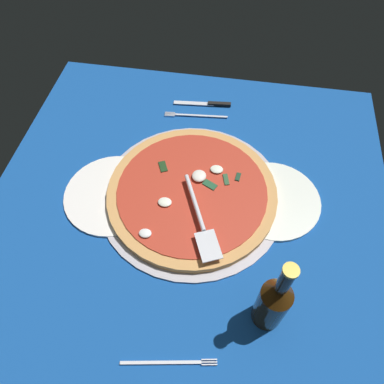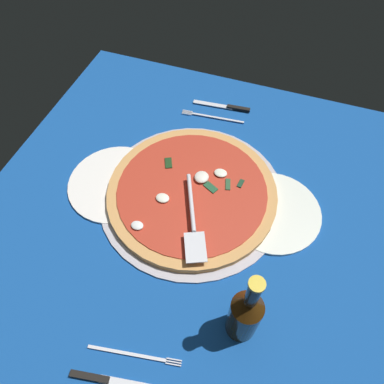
% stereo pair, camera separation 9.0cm
% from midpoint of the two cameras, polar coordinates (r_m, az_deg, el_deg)
% --- Properties ---
extents(ground_plane, '(0.99, 0.99, 0.01)m').
position_cam_midpoint_polar(ground_plane, '(0.91, 2.02, -2.01)').
color(ground_plane, '#144896').
extents(checker_pattern, '(0.99, 0.99, 0.00)m').
position_cam_midpoint_polar(checker_pattern, '(0.90, 2.02, -1.86)').
color(checker_pattern, silver).
rests_on(checker_pattern, ground_plane).
extents(pizza_pan, '(0.46, 0.46, 0.01)m').
position_cam_midpoint_polar(pizza_pan, '(0.91, 2.82, -0.71)').
color(pizza_pan, '#B2ADB7').
rests_on(pizza_pan, ground_plane).
extents(dinner_plate_left, '(0.24, 0.24, 0.01)m').
position_cam_midpoint_polar(dinner_plate_left, '(0.94, -9.13, 1.15)').
color(dinner_plate_left, white).
rests_on(dinner_plate_left, ground_plane).
extents(dinner_plate_right, '(0.23, 0.23, 0.01)m').
position_cam_midpoint_polar(dinner_plate_right, '(0.91, 15.27, -3.21)').
color(dinner_plate_right, white).
rests_on(dinner_plate_right, ground_plane).
extents(pizza, '(0.42, 0.42, 0.03)m').
position_cam_midpoint_polar(pizza, '(0.90, 2.85, -0.21)').
color(pizza, tan).
rests_on(pizza, pizza_pan).
extents(pizza_server, '(0.12, 0.22, 0.01)m').
position_cam_midpoint_polar(pizza_server, '(0.83, 3.22, -4.39)').
color(pizza_server, silver).
rests_on(pizza_server, pizza).
extents(place_setting_near, '(0.20, 0.14, 0.01)m').
position_cam_midpoint_polar(place_setting_near, '(0.76, -7.24, -26.03)').
color(place_setting_near, white).
rests_on(place_setting_near, ground_plane).
extents(place_setting_far, '(0.19, 0.13, 0.01)m').
position_cam_midpoint_polar(place_setting_far, '(1.11, 6.77, 12.11)').
color(place_setting_far, white).
rests_on(place_setting_far, ground_plane).
extents(beer_bottle, '(0.06, 0.06, 0.24)m').
position_cam_midpoint_polar(beer_bottle, '(0.71, 12.13, -18.41)').
color(beer_bottle, '#372009').
rests_on(beer_bottle, ground_plane).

